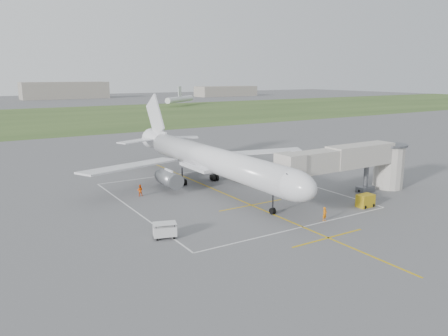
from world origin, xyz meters
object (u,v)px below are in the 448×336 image
jet_bridge (356,162)px  baggage_cart (165,230)px  ramp_worker_nose (325,214)px  gpu_unit (365,201)px  airliner (210,159)px  ramp_worker_wing (140,190)px

jet_bridge → baggage_cart: 30.67m
ramp_worker_nose → gpu_unit: bearing=6.3°
jet_bridge → baggage_cart: bearing=-177.4°
jet_bridge → baggage_cart: jet_bridge is taller
jet_bridge → airliner: bearing=137.8°
airliner → ramp_worker_wing: bearing=173.3°
baggage_cart → airliner: bearing=64.0°
ramp_worker_nose → baggage_cart: bearing=162.8°
baggage_cart → ramp_worker_wing: (3.82, 16.91, -0.02)m
gpu_unit → baggage_cart: size_ratio=0.82×
gpu_unit → baggage_cart: baggage_cart is taller
jet_bridge → baggage_cart: (-30.39, -1.38, -3.89)m
ramp_worker_nose → ramp_worker_wing: 26.14m
baggage_cart → ramp_worker_nose: 18.92m
gpu_unit → baggage_cart: 27.08m
jet_bridge → gpu_unit: bearing=-125.5°
jet_bridge → ramp_worker_nose: 14.18m
baggage_cart → ramp_worker_wing: 17.33m
jet_bridge → ramp_worker_wing: 31.02m
jet_bridge → gpu_unit: (-3.55, -4.98, -3.93)m
jet_bridge → ramp_worker_nose: bearing=-152.7°
airliner → jet_bridge: size_ratio=2.00×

